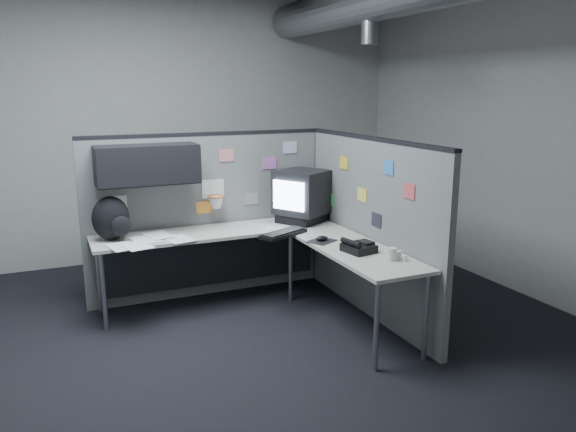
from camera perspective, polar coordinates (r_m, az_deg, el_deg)
name	(u,v)px	position (r m, az deg, el deg)	size (l,w,h in m)	color
room	(330,81)	(4.52, 4.24, 13.49)	(5.62, 5.62, 3.22)	black
partition_back	(194,199)	(5.49, -9.57, 1.69)	(2.44, 0.42, 1.63)	slate
partition_right	(369,227)	(5.13, 8.27, -1.09)	(0.07, 2.23, 1.63)	slate
desk	(252,247)	(5.20, -3.66, -3.14)	(2.31, 2.11, 0.73)	#B9B0A7
monitor	(302,195)	(5.60, 1.46, 2.10)	(0.62, 0.62, 0.52)	black
keyboard	(283,233)	(5.12, -0.48, -1.77)	(0.51, 0.36, 0.04)	black
mouse	(322,239)	(4.93, 3.46, -2.40)	(0.29, 0.27, 0.05)	black
phone	(358,247)	(4.64, 7.15, -3.15)	(0.26, 0.27, 0.11)	black
bottles	(397,255)	(4.49, 11.02, -3.95)	(0.12, 0.17, 0.07)	silver
cup	(392,254)	(4.45, 10.52, -3.85)	(0.07, 0.07, 0.10)	beige
papers	(149,241)	(5.06, -13.96, -2.48)	(0.77, 0.63, 0.01)	white
backpack	(112,219)	(5.16, -17.48, -0.30)	(0.36, 0.33, 0.39)	black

